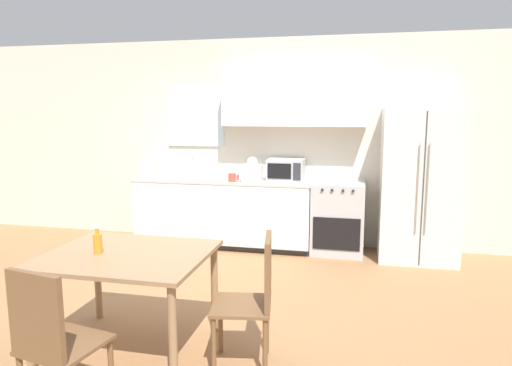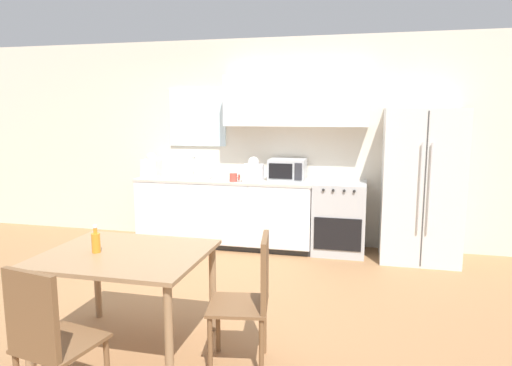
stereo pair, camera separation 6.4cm
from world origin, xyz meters
The scene contains 14 objects.
ground_plane centered at (0.00, 0.00, 0.00)m, with size 12.00×12.00×0.00m, color #9E7047.
wall_back centered at (0.10, 2.09, 1.44)m, with size 12.00×0.38×2.70m.
kitchen_counter centered at (-0.22, 1.77, 0.45)m, with size 2.32×0.66×0.89m.
oven_range centered at (1.26, 1.79, 0.44)m, with size 0.64×0.62×0.89m.
refrigerator centered at (2.20, 1.74, 0.90)m, with size 0.88×0.74×1.79m.
kitchen_sink centered at (-0.70, 1.78, 0.91)m, with size 0.60×0.41×0.28m.
microwave centered at (0.59, 1.88, 1.02)m, with size 0.46×0.38×0.27m.
coffee_mug centered at (-0.04, 1.57, 0.94)m, with size 0.13×0.10×0.10m.
grocery_bag_0 centered at (-1.20, 1.65, 1.03)m, with size 0.24×0.20×0.33m.
grocery_bag_1 centered at (0.20, 1.63, 1.02)m, with size 0.27×0.24×0.31m.
dining_table centered at (-0.13, -0.97, 0.65)m, with size 1.16×0.96×0.74m.
dining_chair_near centered at (-0.14, -1.83, 0.54)m, with size 0.47×0.47×0.93m.
dining_chair_side centered at (0.83, -0.98, 0.54)m, with size 0.46×0.46×0.93m.
drink_bottle centered at (-0.33, -1.02, 0.82)m, with size 0.06×0.06×0.20m.
Camera 1 is at (1.48, -3.86, 1.76)m, focal length 32.00 mm.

